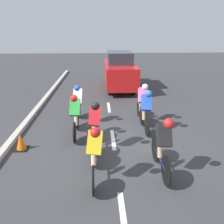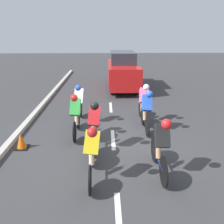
{
  "view_description": "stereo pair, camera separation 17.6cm",
  "coord_description": "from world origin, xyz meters",
  "px_view_note": "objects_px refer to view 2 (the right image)",
  "views": [
    {
      "loc": [
        0.39,
        6.24,
        3.3
      ],
      "look_at": [
        0.03,
        -0.09,
        0.95
      ],
      "focal_mm": 35.0,
      "sensor_mm": 36.0,
      "label": 1
    },
    {
      "loc": [
        0.21,
        6.24,
        3.3
      ],
      "look_at": [
        0.03,
        -0.09,
        0.95
      ],
      "focal_mm": 35.0,
      "sensor_mm": 36.0,
      "label": 2
    }
  ],
  "objects_px": {
    "cyclist_white": "(79,103)",
    "cyclist_black": "(161,144)",
    "cyclist_pink": "(143,102)",
    "cyclist_yellow": "(92,151)",
    "cyclist_green": "(76,114)",
    "cyclist_blue": "(146,109)",
    "support_car": "(123,71)",
    "traffic_cone": "(21,141)",
    "cyclist_red": "(94,123)"
  },
  "relations": [
    {
      "from": "cyclist_green",
      "to": "cyclist_yellow",
      "type": "bearing_deg",
      "value": 105.66
    },
    {
      "from": "cyclist_blue",
      "to": "cyclist_pink",
      "type": "bearing_deg",
      "value": -92.59
    },
    {
      "from": "cyclist_white",
      "to": "cyclist_pink",
      "type": "bearing_deg",
      "value": -178.51
    },
    {
      "from": "cyclist_white",
      "to": "support_car",
      "type": "distance_m",
      "value": 5.73
    },
    {
      "from": "cyclist_pink",
      "to": "cyclist_yellow",
      "type": "bearing_deg",
      "value": 63.72
    },
    {
      "from": "cyclist_black",
      "to": "cyclist_yellow",
      "type": "bearing_deg",
      "value": 7.24
    },
    {
      "from": "cyclist_green",
      "to": "support_car",
      "type": "height_order",
      "value": "support_car"
    },
    {
      "from": "traffic_cone",
      "to": "cyclist_white",
      "type": "bearing_deg",
      "value": -128.71
    },
    {
      "from": "cyclist_green",
      "to": "support_car",
      "type": "bearing_deg",
      "value": -107.02
    },
    {
      "from": "cyclist_pink",
      "to": "cyclist_black",
      "type": "bearing_deg",
      "value": 87.75
    },
    {
      "from": "cyclist_red",
      "to": "cyclist_green",
      "type": "bearing_deg",
      "value": -52.62
    },
    {
      "from": "cyclist_blue",
      "to": "traffic_cone",
      "type": "relative_size",
      "value": 3.42
    },
    {
      "from": "traffic_cone",
      "to": "cyclist_red",
      "type": "bearing_deg",
      "value": 178.23
    },
    {
      "from": "cyclist_red",
      "to": "cyclist_blue",
      "type": "relative_size",
      "value": 1.01
    },
    {
      "from": "cyclist_pink",
      "to": "traffic_cone",
      "type": "xyz_separation_m",
      "value": [
        3.95,
        1.97,
        -0.57
      ]
    },
    {
      "from": "cyclist_green",
      "to": "traffic_cone",
      "type": "bearing_deg",
      "value": 25.99
    },
    {
      "from": "cyclist_red",
      "to": "cyclist_white",
      "type": "xyz_separation_m",
      "value": [
        0.65,
        -1.97,
        -0.02
      ]
    },
    {
      "from": "support_car",
      "to": "traffic_cone",
      "type": "bearing_deg",
      "value": 63.99
    },
    {
      "from": "support_car",
      "to": "cyclist_green",
      "type": "bearing_deg",
      "value": 72.98
    },
    {
      "from": "cyclist_red",
      "to": "support_car",
      "type": "distance_m",
      "value": 7.46
    },
    {
      "from": "cyclist_blue",
      "to": "cyclist_yellow",
      "type": "bearing_deg",
      "value": 57.57
    },
    {
      "from": "cyclist_pink",
      "to": "cyclist_black",
      "type": "xyz_separation_m",
      "value": [
        0.13,
        3.33,
        0.01
      ]
    },
    {
      "from": "cyclist_blue",
      "to": "traffic_cone",
      "type": "xyz_separation_m",
      "value": [
        3.91,
        1.12,
        -0.57
      ]
    },
    {
      "from": "cyclist_yellow",
      "to": "cyclist_blue",
      "type": "xyz_separation_m",
      "value": [
        -1.71,
        -2.68,
        0.03
      ]
    },
    {
      "from": "cyclist_black",
      "to": "traffic_cone",
      "type": "xyz_separation_m",
      "value": [
        3.82,
        -1.36,
        -0.58
      ]
    },
    {
      "from": "cyclist_pink",
      "to": "cyclist_white",
      "type": "bearing_deg",
      "value": 1.49
    },
    {
      "from": "cyclist_yellow",
      "to": "cyclist_green",
      "type": "xyz_separation_m",
      "value": [
        0.65,
        -2.32,
        0.03
      ]
    },
    {
      "from": "cyclist_yellow",
      "to": "traffic_cone",
      "type": "relative_size",
      "value": 3.44
    },
    {
      "from": "cyclist_green",
      "to": "cyclist_blue",
      "type": "relative_size",
      "value": 0.99
    },
    {
      "from": "cyclist_red",
      "to": "support_car",
      "type": "bearing_deg",
      "value": -100.53
    },
    {
      "from": "cyclist_yellow",
      "to": "cyclist_black",
      "type": "relative_size",
      "value": 0.98
    },
    {
      "from": "cyclist_yellow",
      "to": "traffic_cone",
      "type": "xyz_separation_m",
      "value": [
        2.2,
        -1.56,
        -0.53
      ]
    },
    {
      "from": "cyclist_red",
      "to": "cyclist_green",
      "type": "relative_size",
      "value": 1.02
    },
    {
      "from": "support_car",
      "to": "traffic_cone",
      "type": "distance_m",
      "value": 8.13
    },
    {
      "from": "cyclist_green",
      "to": "cyclist_black",
      "type": "distance_m",
      "value": 3.1
    },
    {
      "from": "cyclist_blue",
      "to": "cyclist_white",
      "type": "bearing_deg",
      "value": -18.25
    },
    {
      "from": "cyclist_green",
      "to": "cyclist_white",
      "type": "bearing_deg",
      "value": -88.76
    },
    {
      "from": "cyclist_red",
      "to": "support_car",
      "type": "relative_size",
      "value": 0.37
    },
    {
      "from": "cyclist_yellow",
      "to": "cyclist_pink",
      "type": "xyz_separation_m",
      "value": [
        -1.74,
        -3.53,
        0.04
      ]
    },
    {
      "from": "cyclist_yellow",
      "to": "cyclist_pink",
      "type": "distance_m",
      "value": 3.94
    },
    {
      "from": "cyclist_white",
      "to": "cyclist_black",
      "type": "distance_m",
      "value": 3.99
    },
    {
      "from": "cyclist_red",
      "to": "traffic_cone",
      "type": "distance_m",
      "value": 2.26
    },
    {
      "from": "cyclist_black",
      "to": "cyclist_blue",
      "type": "relative_size",
      "value": 1.02
    },
    {
      "from": "cyclist_green",
      "to": "cyclist_black",
      "type": "xyz_separation_m",
      "value": [
        -2.26,
        2.12,
        0.02
      ]
    },
    {
      "from": "cyclist_pink",
      "to": "cyclist_black",
      "type": "relative_size",
      "value": 0.97
    },
    {
      "from": "cyclist_red",
      "to": "cyclist_blue",
      "type": "bearing_deg",
      "value": -145.48
    },
    {
      "from": "cyclist_pink",
      "to": "support_car",
      "type": "distance_m",
      "value": 5.32
    },
    {
      "from": "cyclist_pink",
      "to": "cyclist_white",
      "type": "relative_size",
      "value": 0.95
    },
    {
      "from": "cyclist_yellow",
      "to": "cyclist_green",
      "type": "relative_size",
      "value": 1.01
    },
    {
      "from": "cyclist_red",
      "to": "cyclist_green",
      "type": "xyz_separation_m",
      "value": [
        0.63,
        -0.82,
        -0.02
      ]
    }
  ]
}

